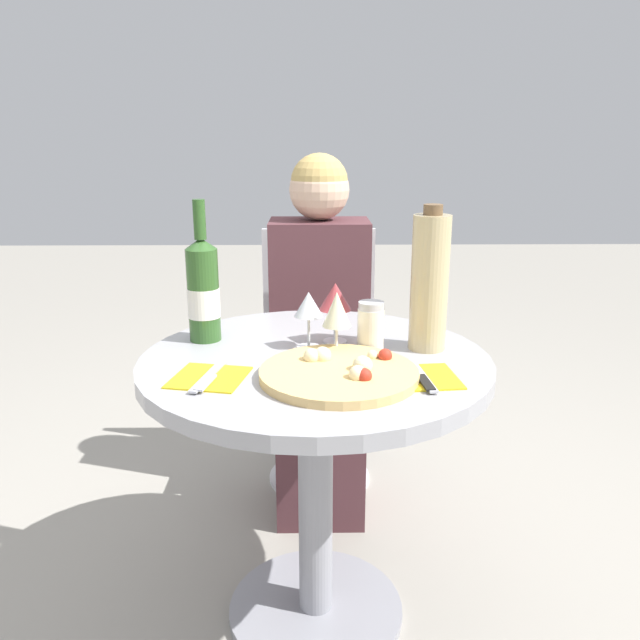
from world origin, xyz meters
TOP-DOWN VIEW (x-y plane):
  - ground_plane at (0.00, 0.00)m, footprint 12.00×12.00m
  - dining_table at (0.00, 0.00)m, footprint 0.83×0.83m
  - chair_behind_diner at (0.02, 0.76)m, footprint 0.41×0.41m
  - seated_diner at (0.02, 0.61)m, footprint 0.33×0.45m
  - pizza_large at (0.05, -0.14)m, footprint 0.34×0.34m
  - wine_bottle at (-0.28, 0.13)m, footprint 0.08×0.08m
  - tall_carafe at (0.27, 0.06)m, footprint 0.09×0.09m
  - sugar_shaker at (0.13, 0.05)m, footprint 0.06×0.06m
  - wine_glass_back_right at (0.05, 0.11)m, footprint 0.08×0.08m
  - wine_glass_center at (-0.02, 0.07)m, footprint 0.07×0.07m
  - wine_glass_front_right at (0.05, 0.02)m, footprint 0.07×0.07m
  - place_setting_left at (-0.23, -0.14)m, footprint 0.18×0.19m
  - place_setting_right at (0.23, -0.14)m, footprint 0.16×0.19m

SIDE VIEW (x-z plane):
  - ground_plane at x=0.00m, z-range 0.00..0.00m
  - chair_behind_diner at x=0.02m, z-range -0.02..0.88m
  - seated_diner at x=0.02m, z-range -0.05..1.13m
  - dining_table at x=0.00m, z-range 0.19..0.92m
  - place_setting_left at x=-0.23m, z-range 0.72..0.73m
  - place_setting_right at x=0.23m, z-range 0.72..0.73m
  - pizza_large at x=0.05m, z-range 0.71..0.76m
  - sugar_shaker at x=0.13m, z-range 0.72..0.84m
  - wine_glass_center at x=-0.02m, z-range 0.76..0.90m
  - wine_glass_front_right at x=0.05m, z-range 0.76..0.91m
  - wine_glass_back_right at x=0.05m, z-range 0.76..0.91m
  - wine_bottle at x=-0.28m, z-range 0.68..1.03m
  - tall_carafe at x=0.27m, z-range 0.72..1.06m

